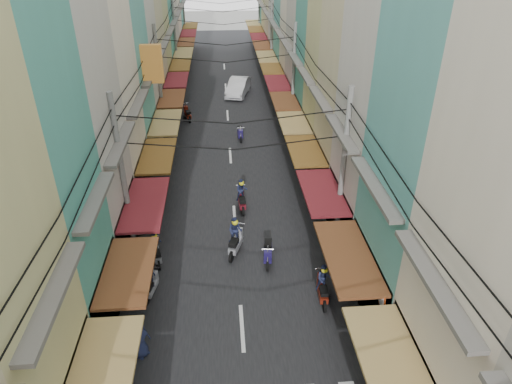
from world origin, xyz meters
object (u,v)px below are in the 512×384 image
bicycle (381,329)px  traffic_sign (380,310)px  market_umbrella (404,259)px  white_car (238,95)px

bicycle → traffic_sign: bearing=136.4°
market_umbrella → bicycle: bearing=-125.5°
white_car → traffic_sign: (3.62, -31.19, 2.24)m
white_car → market_umbrella: bearing=-65.0°
white_car → market_umbrella: market_umbrella is taller
traffic_sign → market_umbrella: bearing=56.0°
white_car → traffic_sign: 31.48m
bicycle → traffic_sign: 2.63m
traffic_sign → white_car: bearing=96.6°
market_umbrella → traffic_sign: size_ratio=0.74×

